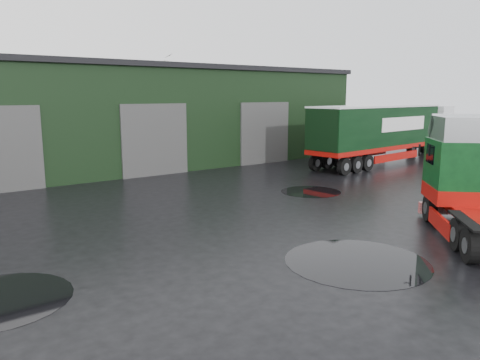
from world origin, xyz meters
name	(u,v)px	position (x,y,z in m)	size (l,w,h in m)	color
ground	(308,244)	(0.00, 0.00, 0.00)	(100.00, 100.00, 0.00)	black
warehouse	(112,115)	(2.00, 20.00, 3.16)	(32.40, 12.40, 6.30)	black
lorry_right	(377,135)	(15.22, 9.00, 1.93)	(2.54, 14.70, 3.86)	silver
tree_back_b	(153,103)	(10.00, 30.00, 3.75)	(4.40, 4.40, 7.50)	black
puddle_0	(357,262)	(-0.08, -1.91, 0.00)	(3.93, 3.93, 0.01)	black
puddle_1	(311,192)	(5.68, 5.46, 0.00)	(2.80, 2.80, 0.01)	black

